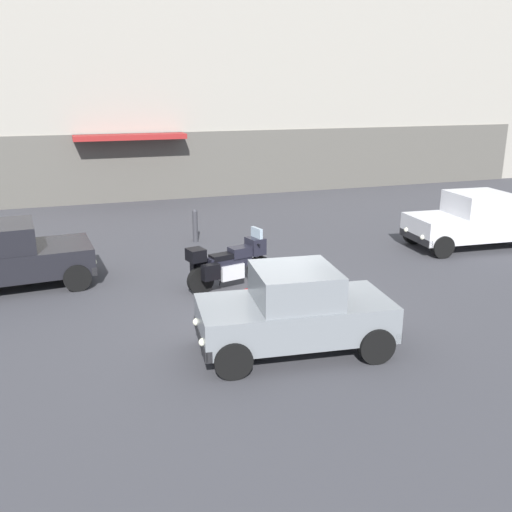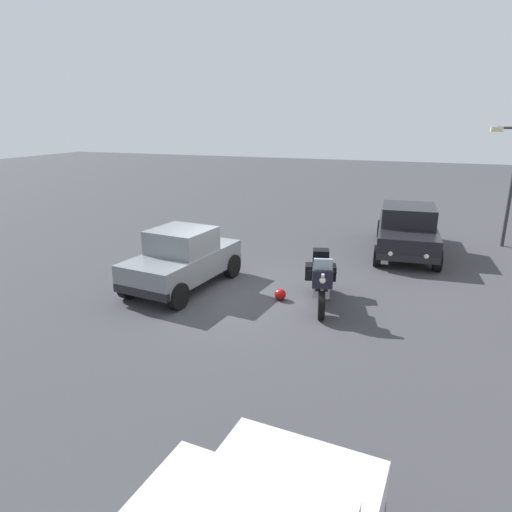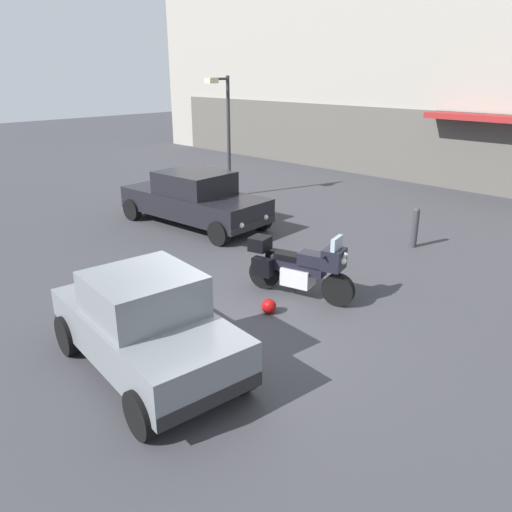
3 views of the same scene
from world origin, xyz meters
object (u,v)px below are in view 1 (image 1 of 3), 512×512
Objects in this scene: motorcycle at (229,263)px; helmet at (247,295)px; car_hatchback_near at (474,221)px; car_compact_side at (294,311)px; bollard_curbside at (195,225)px.

motorcycle reaches higher than helmet.
motorcycle is 1.08m from helmet.
helmet is at bearing 18.80° from car_hatchback_near.
helmet is 8.01m from car_hatchback_near.
car_compact_side is (-7.68, -4.69, -0.04)m from car_hatchback_near.
car_compact_side reaches higher than bollard_curbside.
motorcycle is at bearing 97.62° from helmet.
car_hatchback_near reaches higher than motorcycle.
car_hatchback_near is 8.34m from bollard_curbside.
bollard_curbside is at bearing 73.73° from motorcycle.
motorcycle is 3.61m from car_compact_side.
motorcycle is 0.56× the size of car_hatchback_near.
car_hatchback_near is 1.10× the size of car_compact_side.
car_compact_side is (0.16, -3.61, 0.15)m from motorcycle.
helmet is 0.27× the size of bollard_curbside.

